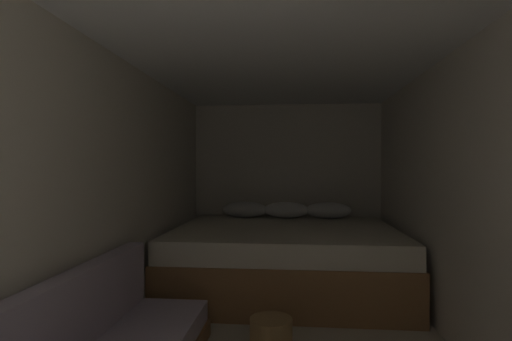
% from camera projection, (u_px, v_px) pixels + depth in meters
% --- Properties ---
extents(wall_back, '(2.52, 0.05, 2.11)m').
position_uv_depth(wall_back, '(286.00, 185.00, 5.16)').
color(wall_back, beige).
rests_on(wall_back, ground).
extents(wall_left, '(0.05, 5.49, 2.11)m').
position_uv_depth(wall_left, '(87.00, 203.00, 2.52)').
color(wall_left, beige).
rests_on(wall_left, ground).
extents(wall_right, '(0.05, 5.49, 2.11)m').
position_uv_depth(wall_right, '(491.00, 207.00, 2.29)').
color(wall_right, beige).
rests_on(wall_right, ground).
extents(ceiling_slab, '(2.52, 5.49, 0.05)m').
position_uv_depth(ceiling_slab, '(280.00, 28.00, 2.40)').
color(ceiling_slab, white).
rests_on(ceiling_slab, wall_left).
extents(bed, '(2.30, 1.93, 0.86)m').
position_uv_depth(bed, '(285.00, 256.00, 4.16)').
color(bed, olive).
rests_on(bed, ground).
extents(wicker_basket, '(0.30, 0.30, 0.23)m').
position_uv_depth(wicker_basket, '(271.00, 335.00, 2.75)').
color(wicker_basket, olive).
rests_on(wicker_basket, ground).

